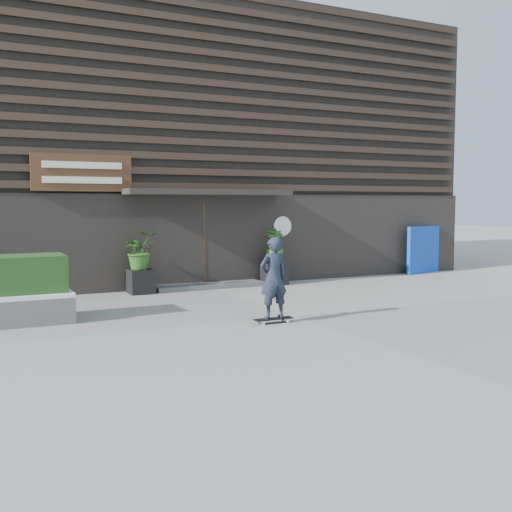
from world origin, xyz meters
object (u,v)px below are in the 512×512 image
planter_pot_left (141,282)px  blue_tarp (423,250)px  planter_pot_right (275,274)px  skateboarder (273,278)px

planter_pot_left → blue_tarp: 9.41m
planter_pot_left → planter_pot_right: (3.80, 0.00, 0.00)m
blue_tarp → planter_pot_left: bearing=166.9°
planter_pot_right → skateboarder: skateboarder is taller
planter_pot_left → blue_tarp: blue_tarp is taller
planter_pot_left → skateboarder: 5.02m
planter_pot_right → skateboarder: 5.53m
planter_pot_left → blue_tarp: bearing=1.8°
planter_pot_left → planter_pot_right: bearing=0.0°
blue_tarp → skateboarder: (-8.20, -5.15, 0.10)m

